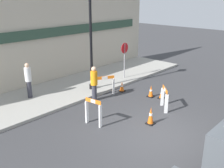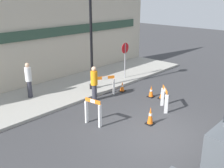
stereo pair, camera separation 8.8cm
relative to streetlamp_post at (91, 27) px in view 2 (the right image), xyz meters
name	(u,v)px [view 2 (the right image)]	position (x,y,z in m)	size (l,w,h in m)	color
ground_plane	(162,138)	(-1.55, -5.24, -3.25)	(60.00, 60.00, 0.00)	#38383A
sidewalk_slab	(56,93)	(-1.55, 0.99, -3.19)	(18.00, 3.47, 0.13)	#9E9B93
storefront_facade	(32,35)	(-1.55, 2.79, -0.50)	(18.00, 0.22, 5.50)	#BCB29E
streetlamp_post	(91,27)	(0.00, 0.00, 0.00)	(0.44, 0.44, 4.83)	black
stop_sign	(125,55)	(2.56, 0.00, -1.75)	(0.60, 0.06, 2.04)	gray
barricade_0	(105,85)	(0.02, -0.89, -2.71)	(0.92, 0.59, 0.98)	white
barricade_1	(93,111)	(-2.50, -2.75, -2.70)	(0.23, 0.73, 1.06)	white
barricade_2	(164,98)	(0.58, -3.95, -2.72)	(0.70, 0.69, 0.99)	white
traffic_cone_0	(122,87)	(1.00, -1.17, -3.00)	(0.30, 0.30, 0.53)	black
traffic_cone_1	(162,94)	(1.57, -3.21, -3.04)	(0.30, 0.30, 0.46)	black
traffic_cone_2	(151,92)	(1.38, -2.70, -2.97)	(0.30, 0.30, 0.59)	black
traffic_cone_3	(150,116)	(-0.96, -4.31, -2.91)	(0.30, 0.30, 0.71)	black
person_worker	(94,82)	(-0.78, -0.99, -2.36)	(0.36, 0.36, 1.65)	#33333D
person_pedestrian	(29,79)	(-2.82, 1.28, -2.21)	(0.33, 0.33, 1.67)	#33333D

